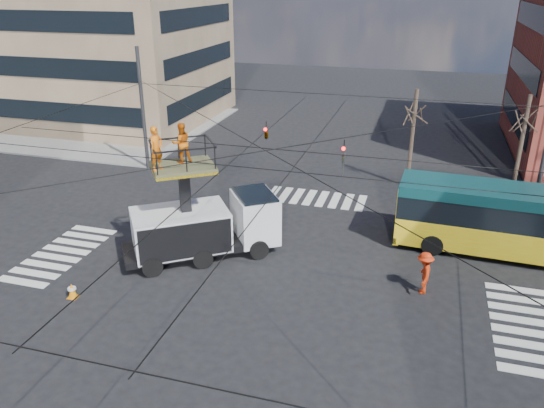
{
  "coord_description": "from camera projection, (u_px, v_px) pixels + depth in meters",
  "views": [
    {
      "loc": [
        5.59,
        -18.2,
        11.83
      ],
      "look_at": [
        -0.28,
        1.82,
        2.94
      ],
      "focal_mm": 35.0,
      "sensor_mm": 36.0,
      "label": 1
    }
  ],
  "objects": [
    {
      "name": "city_bus",
      "position": [
        531.0,
        223.0,
        23.82
      ],
      "size": [
        11.89,
        3.14,
        3.2
      ],
      "rotation": [
        0.0,
        0.0,
        -0.05
      ],
      "color": "yellow",
      "rests_on": "ground"
    },
    {
      "name": "tree_b",
      "position": [
        526.0,
        120.0,
        29.41
      ],
      "size": [
        2.0,
        2.0,
        6.0
      ],
      "color": "#382B21",
      "rests_on": "ground"
    },
    {
      "name": "tree_a",
      "position": [
        415.0,
        112.0,
        30.96
      ],
      "size": [
        2.0,
        2.0,
        6.0
      ],
      "color": "#382B21",
      "rests_on": "ground"
    },
    {
      "name": "ground",
      "position": [
        266.0,
        286.0,
        22.16
      ],
      "size": [
        120.0,
        120.0,
        0.0
      ],
      "primitive_type": "plane",
      "color": "black",
      "rests_on": "ground"
    },
    {
      "name": "overhead_network",
      "position": [
        267.0,
        187.0,
        20.85
      ],
      "size": [
        24.24,
        24.24,
        8.0
      ],
      "color": "#2D2D30",
      "rests_on": "ground"
    },
    {
      "name": "worker_ground",
      "position": [
        148.0,
        251.0,
        23.14
      ],
      "size": [
        0.73,
        1.12,
        1.77
      ],
      "primitive_type": "imported",
      "rotation": [
        0.0,
        0.0,
        1.88
      ],
      "color": "orange",
      "rests_on": "ground"
    },
    {
      "name": "traffic_cone",
      "position": [
        72.0,
        291.0,
        21.22
      ],
      "size": [
        0.36,
        0.36,
        0.64
      ],
      "primitive_type": "cone",
      "color": "orange",
      "rests_on": "ground"
    },
    {
      "name": "utility_truck",
      "position": [
        204.0,
        214.0,
        23.9
      ],
      "size": [
        7.04,
        5.92,
        6.33
      ],
      "rotation": [
        0.0,
        0.0,
        0.62
      ],
      "color": "black",
      "rests_on": "ground"
    },
    {
      "name": "sidewalk_nw",
      "position": [
        106.0,
        125.0,
        46.11
      ],
      "size": [
        18.0,
        18.0,
        0.12
      ],
      "primitive_type": "cube",
      "color": "slate",
      "rests_on": "ground"
    },
    {
      "name": "flagger",
      "position": [
        424.0,
        273.0,
        21.34
      ],
      "size": [
        0.72,
        1.2,
        1.81
      ],
      "primitive_type": "imported",
      "rotation": [
        0.0,
        0.0,
        -1.53
      ],
      "color": "#F8360F",
      "rests_on": "ground"
    },
    {
      "name": "crosswalks",
      "position": [
        266.0,
        286.0,
        22.15
      ],
      "size": [
        22.4,
        22.4,
        0.02
      ],
      "primitive_type": null,
      "color": "silver",
      "rests_on": "ground"
    }
  ]
}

